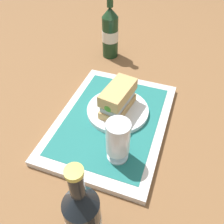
{
  "coord_description": "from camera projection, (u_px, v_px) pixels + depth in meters",
  "views": [
    {
      "loc": [
        0.48,
        0.17,
        0.55
      ],
      "look_at": [
        0.0,
        0.0,
        0.05
      ],
      "focal_mm": 38.6,
      "sensor_mm": 36.0,
      "label": 1
    }
  ],
  "objects": [
    {
      "name": "ground_plane",
      "position": [
        112.0,
        123.0,
        0.74
      ],
      "size": [
        3.0,
        3.0,
        0.0
      ],
      "primitive_type": "plane",
      "color": "brown"
    },
    {
      "name": "beer_glass",
      "position": [
        118.0,
        139.0,
        0.58
      ],
      "size": [
        0.06,
        0.06,
        0.12
      ],
      "color": "silver",
      "rests_on": "placemat"
    },
    {
      "name": "plate",
      "position": [
        118.0,
        110.0,
        0.75
      ],
      "size": [
        0.19,
        0.19,
        0.01
      ],
      "primitive_type": "cylinder",
      "color": "white",
      "rests_on": "placemat"
    },
    {
      "name": "tray",
      "position": [
        112.0,
        121.0,
        0.74
      ],
      "size": [
        0.44,
        0.32,
        0.02
      ],
      "primitive_type": "cube",
      "color": "silver",
      "rests_on": "ground_plane"
    },
    {
      "name": "beer_bottle",
      "position": [
        84.0,
        219.0,
        0.44
      ],
      "size": [
        0.07,
        0.07,
        0.27
      ],
      "color": "black",
      "rests_on": "ground_plane"
    },
    {
      "name": "second_bottle",
      "position": [
        110.0,
        32.0,
        0.95
      ],
      "size": [
        0.07,
        0.07,
        0.27
      ],
      "color": "#19381E",
      "rests_on": "ground_plane"
    },
    {
      "name": "placemat",
      "position": [
        112.0,
        119.0,
        0.73
      ],
      "size": [
        0.38,
        0.27,
        0.0
      ],
      "primitive_type": "cube",
      "color": "#1E6B66",
      "rests_on": "tray"
    },
    {
      "name": "sandwich",
      "position": [
        118.0,
        99.0,
        0.71
      ],
      "size": [
        0.14,
        0.08,
        0.08
      ],
      "rotation": [
        0.0,
        0.0,
        -0.16
      ],
      "color": "tan",
      "rests_on": "plate"
    }
  ]
}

